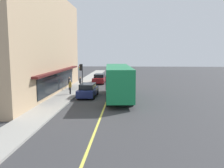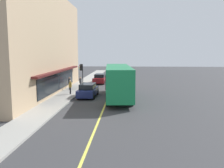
# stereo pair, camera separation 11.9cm
# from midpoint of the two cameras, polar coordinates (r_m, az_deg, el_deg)

# --- Properties ---
(ground) EXTENTS (120.00, 120.00, 0.00)m
(ground) POSITION_cam_midpoint_polar(r_m,az_deg,el_deg) (25.49, -1.25, -3.75)
(ground) COLOR #38383A
(sidewalk) EXTENTS (80.00, 2.50, 0.15)m
(sidewalk) POSITION_cam_midpoint_polar(r_m,az_deg,el_deg) (26.32, -12.01, -3.39)
(sidewalk) COLOR #9E9B93
(sidewalk) RESTS_ON ground
(lane_centre_stripe) EXTENTS (36.00, 0.16, 0.01)m
(lane_centre_stripe) POSITION_cam_midpoint_polar(r_m,az_deg,el_deg) (25.49, -1.25, -3.74)
(lane_centre_stripe) COLOR #D8D14C
(lane_centre_stripe) RESTS_ON ground
(storefront_building) EXTENTS (23.88, 8.84, 12.05)m
(storefront_building) POSITION_cam_midpoint_polar(r_m,az_deg,el_deg) (30.91, -20.36, 8.98)
(storefront_building) COLOR tan
(storefront_building) RESTS_ON ground
(bus) EXTENTS (11.28, 3.32, 3.50)m
(bus) POSITION_cam_midpoint_polar(r_m,az_deg,el_deg) (25.80, 1.31, 0.85)
(bus) COLOR #197F47
(bus) RESTS_ON ground
(traffic_light) EXTENTS (0.30, 0.52, 3.20)m
(traffic_light) POSITION_cam_midpoint_polar(r_m,az_deg,el_deg) (33.89, -7.39, 3.32)
(traffic_light) COLOR #2D2D33
(traffic_light) RESTS_ON sidewalk
(car_maroon) EXTENTS (4.34, 1.94, 1.52)m
(car_maroon) POSITION_cam_midpoint_polar(r_m,az_deg,el_deg) (38.94, -3.06, 1.26)
(car_maroon) COLOR maroon
(car_maroon) RESTS_ON ground
(car_navy) EXTENTS (4.35, 1.96, 1.52)m
(car_navy) POSITION_cam_midpoint_polar(r_m,az_deg,el_deg) (27.07, -5.85, -1.53)
(car_navy) COLOR navy
(car_navy) RESTS_ON ground
(pedestrian_mid_block) EXTENTS (0.34, 0.34, 1.56)m
(pedestrian_mid_block) POSITION_cam_midpoint_polar(r_m,az_deg,el_deg) (32.50, -7.61, 0.55)
(pedestrian_mid_block) COLOR black
(pedestrian_mid_block) RESTS_ON sidewalk
(pedestrian_at_corner) EXTENTS (0.34, 0.34, 1.63)m
(pedestrian_at_corner) POSITION_cam_midpoint_polar(r_m,az_deg,el_deg) (28.37, -10.00, -0.41)
(pedestrian_at_corner) COLOR black
(pedestrian_at_corner) RESTS_ON sidewalk
(pedestrian_waiting) EXTENTS (0.34, 0.34, 1.65)m
(pedestrian_waiting) POSITION_cam_midpoint_polar(r_m,az_deg,el_deg) (31.76, -10.17, 0.45)
(pedestrian_waiting) COLOR black
(pedestrian_waiting) RESTS_ON sidewalk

